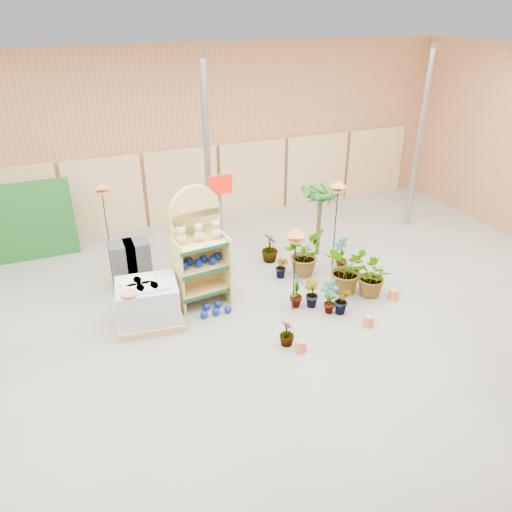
% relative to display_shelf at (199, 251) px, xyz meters
% --- Properties ---
extents(room, '(15.20, 12.10, 4.70)m').
position_rel_display_shelf_xyz_m(room, '(0.71, -1.05, 1.12)').
color(room, slate).
rests_on(room, ground).
extents(display_shelf, '(1.06, 0.74, 2.39)m').
position_rel_display_shelf_xyz_m(display_shelf, '(0.00, 0.00, 0.00)').
color(display_shelf, tan).
rests_on(display_shelf, ground).
extents(teddy_bears, '(0.88, 0.22, 0.37)m').
position_rel_display_shelf_xyz_m(teddy_bears, '(0.02, -0.11, 0.42)').
color(teddy_bears, '#BFB286').
rests_on(teddy_bears, display_shelf).
extents(gazing_balls_shelf, '(0.88, 0.30, 0.17)m').
position_rel_display_shelf_xyz_m(gazing_balls_shelf, '(0.00, -0.13, -0.15)').
color(gazing_balls_shelf, navy).
rests_on(gazing_balls_shelf, display_shelf).
extents(gazing_balls_floor, '(0.63, 0.39, 0.15)m').
position_rel_display_shelf_xyz_m(gazing_balls_floor, '(0.10, -0.58, -1.02)').
color(gazing_balls_floor, navy).
rests_on(gazing_balls_floor, ground).
extents(pallet_stack, '(1.30, 1.12, 0.88)m').
position_rel_display_shelf_xyz_m(pallet_stack, '(-1.13, -0.45, -0.67)').
color(pallet_stack, tan).
rests_on(pallet_stack, ground).
extents(charcoal_planters, '(0.80, 0.50, 1.00)m').
position_rel_display_shelf_xyz_m(charcoal_planters, '(-1.18, 1.08, -0.59)').
color(charcoal_planters, '#2D2D2D').
rests_on(charcoal_planters, ground).
extents(trellis_stock, '(2.00, 0.30, 1.80)m').
position_rel_display_shelf_xyz_m(trellis_stock, '(-3.09, 3.24, -0.19)').
color(trellis_stock, '#17571B').
rests_on(trellis_stock, ground).
extents(offer_sign, '(0.50, 0.08, 2.20)m').
position_rel_display_shelf_xyz_m(offer_sign, '(0.81, 1.02, 0.48)').
color(offer_sign, gray).
rests_on(offer_sign, ground).
extents(bird_table_front, '(0.34, 0.34, 1.75)m').
position_rel_display_shelf_xyz_m(bird_table_front, '(1.55, -1.06, 0.53)').
color(bird_table_front, black).
rests_on(bird_table_front, ground).
extents(bird_table_right, '(0.34, 0.34, 2.06)m').
position_rel_display_shelf_xyz_m(bird_table_right, '(3.15, 0.20, 0.82)').
color(bird_table_right, black).
rests_on(bird_table_right, ground).
extents(bird_table_back, '(0.34, 0.34, 1.89)m').
position_rel_display_shelf_xyz_m(bird_table_back, '(-1.45, 2.47, 0.67)').
color(bird_table_back, black).
rests_on(bird_table_back, ground).
extents(palm, '(0.70, 0.70, 1.78)m').
position_rel_display_shelf_xyz_m(palm, '(3.13, 0.88, 0.43)').
color(palm, '#503C22').
rests_on(palm, ground).
extents(potted_plant_0, '(0.39, 0.49, 0.80)m').
position_rel_display_shelf_xyz_m(potted_plant_0, '(1.66, -0.99, -0.69)').
color(potted_plant_0, '#1D5617').
rests_on(potted_plant_0, ground).
extents(potted_plant_1, '(0.30, 0.35, 0.57)m').
position_rel_display_shelf_xyz_m(potted_plant_1, '(1.94, -1.06, -0.81)').
color(potted_plant_1, '#1D5617').
rests_on(potted_plant_1, ground).
extents(potted_plant_2, '(0.86, 0.97, 1.03)m').
position_rel_display_shelf_xyz_m(potted_plant_2, '(2.85, -0.88, -0.58)').
color(potted_plant_2, '#1D5617').
rests_on(potted_plant_2, ground).
extents(potted_plant_4, '(0.36, 0.46, 0.78)m').
position_rel_display_shelf_xyz_m(potted_plant_4, '(3.28, 0.07, -0.70)').
color(potted_plant_4, '#1D5617').
rests_on(potted_plant_4, ground).
extents(potted_plant_5, '(0.36, 0.38, 0.54)m').
position_rel_display_shelf_xyz_m(potted_plant_5, '(1.87, 0.16, -0.82)').
color(potted_plant_5, '#1D5617').
rests_on(potted_plant_5, ground).
extents(potted_plant_6, '(1.17, 1.18, 0.99)m').
position_rel_display_shelf_xyz_m(potted_plant_6, '(2.39, 0.18, -0.60)').
color(potted_plant_6, '#1D5617').
rests_on(potted_plant_6, ground).
extents(potted_plant_7, '(0.31, 0.31, 0.48)m').
position_rel_display_shelf_xyz_m(potted_plant_7, '(0.96, -2.01, -0.85)').
color(potted_plant_7, '#1D5617').
rests_on(potted_plant_7, ground).
extents(potted_plant_8, '(0.38, 0.45, 0.72)m').
position_rel_display_shelf_xyz_m(potted_plant_8, '(2.15, -1.40, -0.73)').
color(potted_plant_8, '#1D5617').
rests_on(potted_plant_8, ground).
extents(potted_plant_9, '(0.41, 0.40, 0.59)m').
position_rel_display_shelf_xyz_m(potted_plant_9, '(2.37, -1.53, -0.80)').
color(potted_plant_9, '#1D5617').
rests_on(potted_plant_9, ground).
extents(potted_plant_10, '(0.97, 0.89, 0.91)m').
position_rel_display_shelf_xyz_m(potted_plant_10, '(3.22, -1.18, -0.64)').
color(potted_plant_10, '#1D5617').
rests_on(potted_plant_10, ground).
extents(potted_plant_11, '(0.44, 0.44, 0.68)m').
position_rel_display_shelf_xyz_m(potted_plant_11, '(1.94, 0.97, -0.75)').
color(potted_plant_11, '#1D5617').
rests_on(potted_plant_11, ground).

